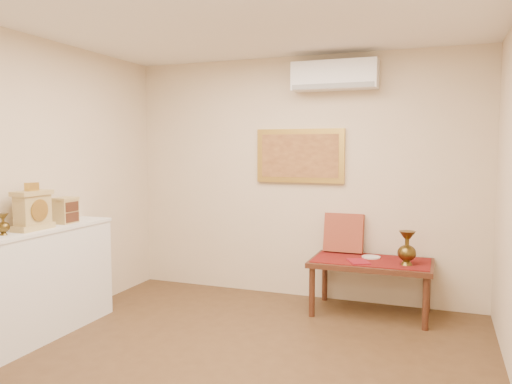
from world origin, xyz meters
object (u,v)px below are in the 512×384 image
at_px(brass_urn_tall, 407,244).
at_px(wooden_chest, 66,210).
at_px(display_ledge, 21,289).
at_px(low_table, 371,267).
at_px(mantel_clock, 33,210).

height_order(brass_urn_tall, wooden_chest, wooden_chest).
distance_m(display_ledge, low_table, 3.27).
bearing_deg(mantel_clock, display_ledge, -98.68).
relative_size(wooden_chest, low_table, 0.20).
height_order(brass_urn_tall, display_ledge, display_ledge).
relative_size(display_ledge, low_table, 1.68).
bearing_deg(display_ledge, low_table, 35.10).
bearing_deg(display_ledge, wooden_chest, 88.70).
bearing_deg(wooden_chest, display_ledge, -91.30).
distance_m(brass_urn_tall, wooden_chest, 3.27).
distance_m(brass_urn_tall, mantel_clock, 3.45).
relative_size(brass_urn_tall, wooden_chest, 1.65).
distance_m(mantel_clock, low_table, 3.24).
xyz_separation_m(display_ledge, low_table, (2.67, 1.88, -0.01)).
bearing_deg(wooden_chest, low_table, 26.49).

